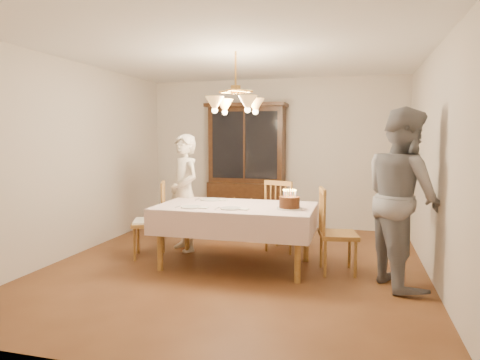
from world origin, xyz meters
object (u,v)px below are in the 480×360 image
(chair_far_side, at_px, (283,219))
(elderly_woman, at_px, (184,193))
(dining_table, at_px, (236,211))
(birthday_cake, at_px, (289,203))
(china_hutch, at_px, (247,168))

(chair_far_side, height_order, elderly_woman, elderly_woman)
(dining_table, distance_m, birthday_cake, 0.70)
(china_hutch, height_order, birthday_cake, china_hutch)
(dining_table, distance_m, china_hutch, 2.32)
(elderly_woman, bearing_deg, dining_table, 8.16)
(elderly_woman, xyz_separation_m, birthday_cake, (1.57, -0.63, 0.01))
(china_hutch, relative_size, birthday_cake, 7.20)
(elderly_woman, bearing_deg, birthday_cake, 17.25)
(dining_table, xyz_separation_m, elderly_woman, (-0.90, 0.54, 0.13))
(chair_far_side, xyz_separation_m, elderly_woman, (-1.34, -0.33, 0.37))
(china_hutch, relative_size, chair_far_side, 2.16)
(china_hutch, xyz_separation_m, birthday_cake, (1.11, -2.35, -0.21))
(dining_table, height_order, elderly_woman, elderly_woman)
(chair_far_side, height_order, birthday_cake, chair_far_side)
(dining_table, xyz_separation_m, chair_far_side, (0.45, 0.86, -0.24))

